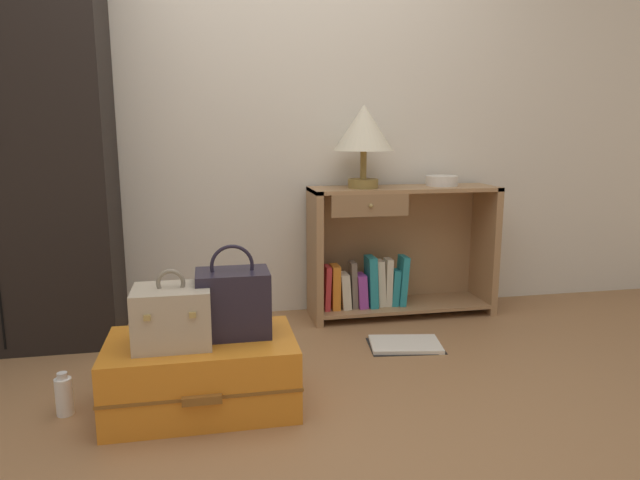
{
  "coord_description": "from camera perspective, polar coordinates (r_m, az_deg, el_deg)",
  "views": [
    {
      "loc": [
        -0.28,
        -1.82,
        1.08
      ],
      "look_at": [
        0.25,
        0.84,
        0.55
      ],
      "focal_mm": 31.81,
      "sensor_mm": 36.0,
      "label": 1
    }
  ],
  "objects": [
    {
      "name": "wardrobe",
      "position": [
        3.18,
        -29.5,
        8.79
      ],
      "size": [
        1.01,
        0.47,
        2.06
      ],
      "color": "black",
      "rests_on": "ground_plane"
    },
    {
      "name": "table_lamp",
      "position": [
        3.19,
        4.43,
        10.91
      ],
      "size": [
        0.33,
        0.33,
        0.46
      ],
      "color": "olive",
      "rests_on": "bookshelf"
    },
    {
      "name": "bowl",
      "position": [
        3.39,
        12.16,
        5.85
      ],
      "size": [
        0.19,
        0.19,
        0.06
      ],
      "primitive_type": "cylinder",
      "color": "silver",
      "rests_on": "bookshelf"
    },
    {
      "name": "suitcase_large",
      "position": [
        2.33,
        -11.75,
        -12.97
      ],
      "size": [
        0.73,
        0.47,
        0.28
      ],
      "color": "orange",
      "rests_on": "ground_plane"
    },
    {
      "name": "back_wall",
      "position": [
        3.34,
        -6.72,
        14.76
      ],
      "size": [
        6.4,
        0.1,
        2.6
      ],
      "primitive_type": "cube",
      "color": "silver",
      "rests_on": "ground_plane"
    },
    {
      "name": "handbag",
      "position": [
        2.26,
        -8.73,
        -6.18
      ],
      "size": [
        0.28,
        0.2,
        0.36
      ],
      "color": "#231E2D",
      "rests_on": "suitcase_large"
    },
    {
      "name": "bookshelf",
      "position": [
        3.35,
        7.34,
        -1.42
      ],
      "size": [
        1.08,
        0.33,
        0.76
      ],
      "color": "#A37A51",
      "rests_on": "ground_plane"
    },
    {
      "name": "open_book_on_floor",
      "position": [
        2.95,
        8.57,
        -10.37
      ],
      "size": [
        0.39,
        0.29,
        0.02
      ],
      "color": "white",
      "rests_on": "ground_plane"
    },
    {
      "name": "bottle",
      "position": [
        2.45,
        -24.36,
        -14.05
      ],
      "size": [
        0.06,
        0.06,
        0.17
      ],
      "color": "white",
      "rests_on": "ground_plane"
    },
    {
      "name": "ground_plane",
      "position": [
        2.13,
        -2.36,
        -19.32
      ],
      "size": [
        9.0,
        9.0,
        0.0
      ],
      "primitive_type": "plane",
      "color": "#9E7047"
    },
    {
      "name": "train_case",
      "position": [
        2.21,
        -14.63,
        -7.4
      ],
      "size": [
        0.28,
        0.23,
        0.29
      ],
      "color": "#B7A88E",
      "rests_on": "suitcase_large"
    }
  ]
}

